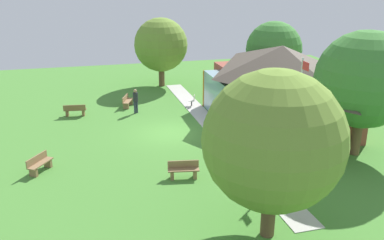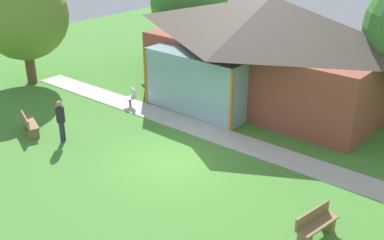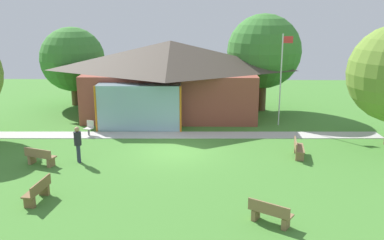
{
  "view_description": "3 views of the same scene",
  "coord_description": "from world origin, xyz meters",
  "views": [
    {
      "loc": [
        23.47,
        -4.74,
        9.22
      ],
      "look_at": [
        0.71,
        1.11,
        0.99
      ],
      "focal_mm": 38.63,
      "sensor_mm": 36.0,
      "label": 1
    },
    {
      "loc": [
        10.45,
        -11.33,
        8.55
      ],
      "look_at": [
        -0.32,
        1.42,
        1.08
      ],
      "focal_mm": 44.33,
      "sensor_mm": 36.0,
      "label": 2
    },
    {
      "loc": [
        1.24,
        -20.45,
        7.12
      ],
      "look_at": [
        0.77,
        2.47,
        1.0
      ],
      "focal_mm": 39.74,
      "sensor_mm": 36.0,
      "label": 3
    }
  ],
  "objects": [
    {
      "name": "tree_west_hedge",
      "position": [
        -11.62,
        1.52,
        3.61
      ],
      "size": [
        4.59,
        4.59,
        5.92
      ],
      "color": "brown",
      "rests_on": "ground_plane"
    },
    {
      "name": "bench_front_left",
      "position": [
        -4.87,
        -5.83,
        0.4
      ],
      "size": [
        0.63,
        1.54,
        0.84
      ],
      "rotation": [
        0.0,
        0.0,
        1.44
      ],
      "color": "brown",
      "rests_on": "ground_plane"
    },
    {
      "name": "pavilion",
      "position": [
        -0.81,
        7.36,
        2.59
      ],
      "size": [
        11.98,
        7.52,
        5.0
      ],
      "color": "brown",
      "rests_on": "ground_plane"
    },
    {
      "name": "bench_mid_left",
      "position": [
        -6.16,
        -2.09,
        0.4
      ],
      "size": [
        1.56,
        0.94,
        0.84
      ],
      "rotation": [
        0.0,
        0.0,
        5.92
      ],
      "color": "olive",
      "rests_on": "ground_plane"
    },
    {
      "name": "bench_mid_right",
      "position": [
        6.03,
        -0.68,
        0.4
      ],
      "size": [
        0.67,
        1.55,
        0.84
      ],
      "rotation": [
        0.0,
        0.0,
        4.55
      ],
      "color": "olive",
      "rests_on": "ground_plane"
    },
    {
      "name": "footpath",
      "position": [
        0.0,
        2.78,
        0.01
      ],
      "size": [
        23.1,
        1.76,
        0.03
      ],
      "primitive_type": "cube",
      "rotation": [
        0.0,
        0.0,
        0.02
      ],
      "color": "#BCB7B2",
      "rests_on": "ground_plane"
    },
    {
      "name": "tree_behind_pavilion_left",
      "position": [
        -8.12,
        10.41,
        3.41
      ],
      "size": [
        4.66,
        4.66,
        5.75
      ],
      "color": "brown",
      "rests_on": "ground_plane"
    },
    {
      "name": "ground_plane",
      "position": [
        0.0,
        0.0,
        0.0
      ],
      "size": [
        44.0,
        44.0,
        0.0
      ],
      "primitive_type": "plane",
      "color": "#478433"
    },
    {
      "name": "tree_east_hedge",
      "position": [
        11.31,
        1.31,
        3.8
      ],
      "size": [
        5.05,
        5.05,
        6.33
      ],
      "color": "brown",
      "rests_on": "ground_plane"
    },
    {
      "name": "bench_front_right",
      "position": [
        3.6,
        -7.44,
        0.4
      ],
      "size": [
        1.49,
        1.19,
        0.84
      ],
      "rotation": [
        0.0,
        0.0,
        5.7
      ],
      "color": "olive",
      "rests_on": "ground_plane"
    },
    {
      "name": "visitor_strolling_lawn",
      "position": [
        -4.49,
        -1.65,
        1.02
      ],
      "size": [
        0.34,
        0.34,
        1.74
      ],
      "rotation": [
        0.0,
        0.0,
        5.24
      ],
      "color": "#2D3347",
      "rests_on": "ground_plane"
    },
    {
      "name": "flagpole",
      "position": [
        6.14,
        5.12,
        3.08
      ],
      "size": [
        0.64,
        0.08,
        5.59
      ],
      "color": "silver",
      "rests_on": "ground_plane"
    },
    {
      "name": "tree_behind_pavilion_right",
      "position": [
        5.59,
        9.03,
        4.15
      ],
      "size": [
        5.08,
        5.08,
        6.71
      ],
      "color": "brown",
      "rests_on": "ground_plane"
    },
    {
      "name": "patio_chair_west",
      "position": [
        -5.09,
        2.64,
        0.42
      ],
      "size": [
        0.56,
        0.56,
        0.86
      ],
      "rotation": [
        0.0,
        0.0,
        2.8
      ],
      "color": "beige",
      "rests_on": "ground_plane"
    }
  ]
}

